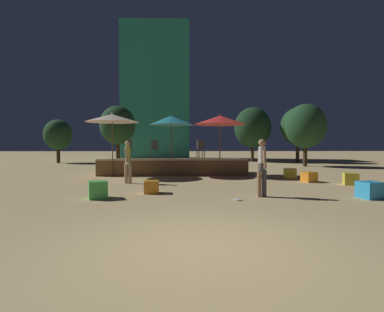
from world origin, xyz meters
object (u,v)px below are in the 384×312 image
(cube_seat_1, at_px, (152,187))
(bistro_chair_3, at_px, (199,147))
(bistro_chair_1, at_px, (201,147))
(bistro_chair_2, at_px, (154,147))
(cube_seat_3, at_px, (98,190))
(person_0, at_px, (262,166))
(cube_seat_0, at_px, (370,190))
(cube_seat_5, at_px, (290,174))
(frisbee_disc, at_px, (238,200))
(bistro_chair_0, at_px, (128,147))
(background_tree_1, at_px, (118,125))
(background_tree_2, at_px, (253,127))
(background_tree_3, at_px, (305,126))
(cube_seat_2, at_px, (309,177))
(person_1, at_px, (128,161))
(cube_seat_4, at_px, (351,179))
(patio_umbrella_0, at_px, (171,120))
(background_tree_0, at_px, (58,135))
(patio_umbrella_2, at_px, (220,120))
(background_tree_4, at_px, (298,126))
(patio_umbrella_1, at_px, (112,118))

(cube_seat_1, xyz_separation_m, bistro_chair_3, (1.85, 6.63, 1.17))
(bistro_chair_1, xyz_separation_m, bistro_chair_2, (-2.34, 0.78, 0.00))
(cube_seat_3, relative_size, person_0, 0.38)
(cube_seat_0, xyz_separation_m, cube_seat_5, (-0.49, 4.93, -0.02))
(bistro_chair_1, distance_m, frisbee_disc, 6.73)
(cube_seat_1, relative_size, bistro_chair_2, 0.54)
(person_0, relative_size, bistro_chair_3, 1.85)
(bistro_chair_0, height_order, bistro_chair_1, same)
(background_tree_1, xyz_separation_m, background_tree_2, (10.62, 4.40, 0.12))
(cube_seat_1, bearing_deg, background_tree_3, 49.44)
(bistro_chair_3, distance_m, background_tree_3, 8.66)
(cube_seat_2, relative_size, person_1, 0.37)
(cube_seat_5, bearing_deg, cube_seat_3, -146.60)
(bistro_chair_2, bearing_deg, background_tree_2, 63.73)
(cube_seat_4, height_order, person_0, person_0)
(cube_seat_0, bearing_deg, patio_umbrella_0, 132.57)
(cube_seat_4, relative_size, bistro_chair_3, 0.67)
(person_0, height_order, person_1, person_0)
(background_tree_0, bearing_deg, cube_seat_5, -37.38)
(patio_umbrella_0, xyz_separation_m, person_1, (-1.56, -2.90, -1.78))
(bistro_chair_0, distance_m, background_tree_2, 13.91)
(patio_umbrella_2, height_order, person_1, patio_umbrella_2)
(cube_seat_0, bearing_deg, background_tree_2, 87.50)
(background_tree_4, bearing_deg, cube_seat_1, -124.47)
(background_tree_2, bearing_deg, cube_seat_4, -89.01)
(cube_seat_2, relative_size, person_0, 0.36)
(person_1, height_order, background_tree_4, background_tree_4)
(patio_umbrella_0, relative_size, cube_seat_1, 6.15)
(background_tree_0, bearing_deg, patio_umbrella_0, -46.27)
(cube_seat_3, relative_size, frisbee_disc, 2.85)
(background_tree_2, bearing_deg, person_0, -102.25)
(cube_seat_2, bearing_deg, cube_seat_4, -36.15)
(patio_umbrella_2, height_order, cube_seat_3, patio_umbrella_2)
(patio_umbrella_1, bearing_deg, bistro_chair_1, 7.59)
(patio_umbrella_0, bearing_deg, background_tree_2, 59.64)
(cube_seat_2, xyz_separation_m, person_1, (-7.19, -0.23, 0.68))
(person_1, relative_size, background_tree_4, 0.36)
(cube_seat_1, bearing_deg, cube_seat_4, 13.13)
(cube_seat_3, relative_size, background_tree_0, 0.18)
(patio_umbrella_0, height_order, cube_seat_4, patio_umbrella_0)
(cube_seat_0, relative_size, cube_seat_2, 1.06)
(patio_umbrella_1, bearing_deg, person_0, -44.66)
(patio_umbrella_2, relative_size, bistro_chair_3, 3.30)
(cube_seat_0, bearing_deg, cube_seat_4, 69.80)
(patio_umbrella_1, height_order, cube_seat_5, patio_umbrella_1)
(cube_seat_1, relative_size, background_tree_4, 0.11)
(patio_umbrella_2, distance_m, person_0, 6.14)
(cube_seat_1, bearing_deg, person_0, -12.64)
(cube_seat_4, bearing_deg, patio_umbrella_2, 142.45)
(background_tree_0, bearing_deg, background_tree_4, 0.23)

